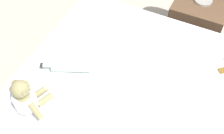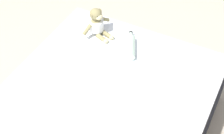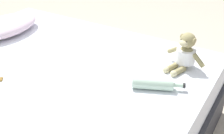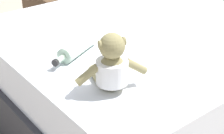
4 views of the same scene
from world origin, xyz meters
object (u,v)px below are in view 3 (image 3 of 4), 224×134
Objects in this scene: glass_bottle at (154,84)px; pillow at (7,26)px; bed at (61,93)px; plush_monkey at (185,54)px.

pillow is at bearing 84.60° from glass_bottle.
plush_monkey is at bearing -64.38° from bed.
pillow is 1.40m from plush_monkey.
glass_bottle is (0.03, -0.68, 0.29)m from bed.
bed is 0.89m from plush_monkey.
glass_bottle is at bearing 169.27° from plush_monkey.
glass_bottle is (-0.33, 0.06, -0.06)m from plush_monkey.
bed is 6.85× the size of glass_bottle.
bed is 0.74m from pillow.
pillow is 1.33m from glass_bottle.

